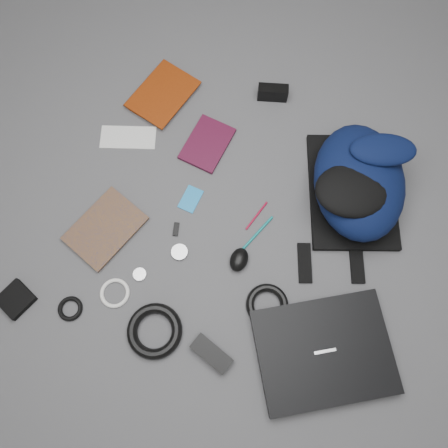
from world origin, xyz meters
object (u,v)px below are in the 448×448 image
(textbook_red, at_px, (144,82))
(power_brick, at_px, (212,354))
(comic_book, at_px, (87,212))
(dvd_case, at_px, (207,144))
(mouse, at_px, (239,260))
(pouch, at_px, (16,299))
(backpack, at_px, (359,182))
(compact_camera, at_px, (273,93))
(laptop, at_px, (324,351))

(textbook_red, distance_m, power_brick, 1.03)
(comic_book, distance_m, dvd_case, 0.49)
(comic_book, distance_m, mouse, 0.56)
(power_brick, distance_m, pouch, 0.66)
(backpack, xyz_separation_m, compact_camera, (-0.38, 0.28, -0.07))
(backpack, relative_size, dvd_case, 2.36)
(backpack, bearing_deg, power_brick, -131.22)
(power_brick, xyz_separation_m, pouch, (-0.66, -0.06, -0.00))
(comic_book, height_order, power_brick, power_brick)
(backpack, relative_size, compact_camera, 4.18)
(textbook_red, xyz_separation_m, pouch, (-0.07, -0.90, -0.00))
(pouch, bearing_deg, power_brick, 4.79)
(comic_book, height_order, mouse, mouse)
(laptop, bearing_deg, mouse, 121.76)
(textbook_red, xyz_separation_m, power_brick, (0.59, -0.85, 0.00))
(backpack, distance_m, power_brick, 0.74)
(laptop, bearing_deg, dvd_case, 107.07)
(laptop, bearing_deg, power_brick, 171.07)
(compact_camera, height_order, pouch, compact_camera)
(dvd_case, bearing_deg, pouch, -110.74)
(compact_camera, bearing_deg, backpack, -51.42)
(backpack, distance_m, comic_book, 0.94)
(pouch, bearing_deg, laptop, 10.30)
(laptop, bearing_deg, textbook_red, 112.08)
(backpack, xyz_separation_m, textbook_red, (-0.87, 0.17, -0.08))
(dvd_case, height_order, power_brick, power_brick)
(laptop, relative_size, dvd_case, 2.09)
(textbook_red, relative_size, dvd_case, 1.25)
(backpack, relative_size, laptop, 1.13)
(compact_camera, bearing_deg, pouch, -134.25)
(comic_book, height_order, dvd_case, comic_book)
(backpack, height_order, power_brick, backpack)
(laptop, distance_m, comic_book, 0.92)
(pouch, bearing_deg, dvd_case, 62.22)
(compact_camera, relative_size, power_brick, 0.83)
(backpack, distance_m, compact_camera, 0.48)
(textbook_red, distance_m, pouch, 0.91)
(laptop, bearing_deg, backpack, 65.67)
(comic_book, bearing_deg, textbook_red, 112.22)
(backpack, bearing_deg, pouch, -160.93)
(laptop, bearing_deg, compact_camera, 87.89)
(textbook_red, relative_size, compact_camera, 2.22)
(laptop, height_order, dvd_case, laptop)
(laptop, distance_m, mouse, 0.39)
(compact_camera, distance_m, pouch, 1.16)
(dvd_case, distance_m, compact_camera, 0.32)
(dvd_case, bearing_deg, power_brick, -61.57)
(dvd_case, xyz_separation_m, power_brick, (0.27, -0.69, 0.01))
(dvd_case, xyz_separation_m, pouch, (-0.39, -0.74, 0.00))
(textbook_red, bearing_deg, mouse, -27.87)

